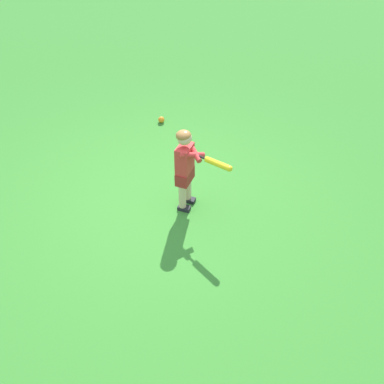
{
  "coord_description": "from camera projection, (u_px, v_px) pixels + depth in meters",
  "views": [
    {
      "loc": [
        0.91,
        4.37,
        3.82
      ],
      "look_at": [
        -0.24,
        0.49,
        0.45
      ],
      "focal_mm": 43.27,
      "sensor_mm": 36.0,
      "label": 1
    }
  ],
  "objects": [
    {
      "name": "ground_plane",
      "position": [
        163.0,
        199.0,
        5.86
      ],
      "size": [
        40.0,
        40.0,
        0.0
      ],
      "primitive_type": "plane",
      "color": "#38842D"
    },
    {
      "name": "child_batter",
      "position": [
        187.0,
        164.0,
        5.35
      ],
      "size": [
        0.53,
        0.71,
        1.08
      ],
      "color": "#232328",
      "rests_on": "ground"
    },
    {
      "name": "play_ball_behind_batter",
      "position": [
        161.0,
        120.0,
        7.26
      ],
      "size": [
        0.1,
        0.1,
        0.1
      ],
      "primitive_type": "sphere",
      "color": "orange",
      "rests_on": "ground"
    }
  ]
}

